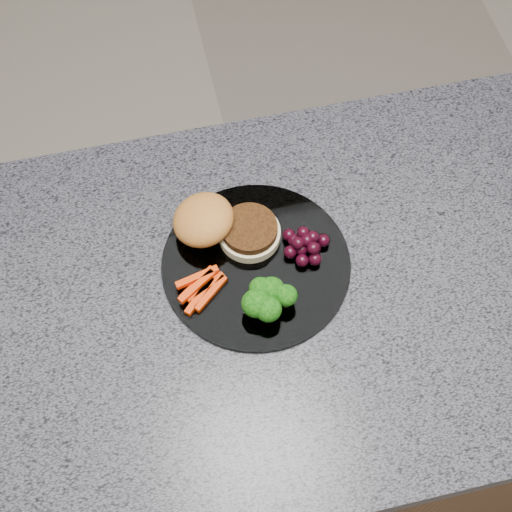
{
  "coord_description": "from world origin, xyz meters",
  "views": [
    {
      "loc": [
        -0.22,
        -0.4,
        1.77
      ],
      "look_at": [
        -0.12,
        0.05,
        0.93
      ],
      "focal_mm": 50.0,
      "sensor_mm": 36.0,
      "label": 1
    }
  ],
  "objects_px": {
    "plate": "(256,264)",
    "island_cabinet": "(320,387)",
    "grape_bunch": "(305,245)",
    "burger": "(220,226)"
  },
  "relations": [
    {
      "from": "island_cabinet",
      "to": "plate",
      "type": "xyz_separation_m",
      "value": [
        -0.12,
        0.05,
        0.47
      ]
    },
    {
      "from": "plate",
      "to": "island_cabinet",
      "type": "bearing_deg",
      "value": -21.65
    },
    {
      "from": "island_cabinet",
      "to": "burger",
      "type": "xyz_separation_m",
      "value": [
        -0.16,
        0.1,
        0.5
      ]
    },
    {
      "from": "island_cabinet",
      "to": "burger",
      "type": "height_order",
      "value": "burger"
    },
    {
      "from": "island_cabinet",
      "to": "plate",
      "type": "height_order",
      "value": "plate"
    },
    {
      "from": "grape_bunch",
      "to": "plate",
      "type": "bearing_deg",
      "value": -175.22
    },
    {
      "from": "plate",
      "to": "grape_bunch",
      "type": "distance_m",
      "value": 0.07
    },
    {
      "from": "island_cabinet",
      "to": "grape_bunch",
      "type": "height_order",
      "value": "grape_bunch"
    },
    {
      "from": "plate",
      "to": "grape_bunch",
      "type": "relative_size",
      "value": 3.86
    },
    {
      "from": "plate",
      "to": "grape_bunch",
      "type": "xyz_separation_m",
      "value": [
        0.07,
        0.01,
        0.02
      ]
    }
  ]
}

